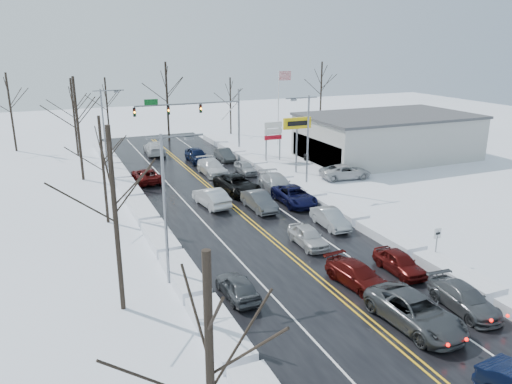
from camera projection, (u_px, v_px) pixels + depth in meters
name	position (u px, v px, depth m)	size (l,w,h in m)	color
ground	(270.00, 238.00, 36.61)	(160.00, 160.00, 0.00)	white
road_surface	(259.00, 229.00, 38.37)	(14.00, 84.00, 0.01)	black
snow_bank_left	(161.00, 244.00, 35.52)	(1.71, 72.00, 0.69)	silver
snow_bank_right	(343.00, 215.00, 41.23)	(1.71, 72.00, 0.69)	silver
traffic_signal_mast	(200.00, 112.00, 60.90)	(13.28, 0.39, 8.00)	slate
tires_plus_sign	(297.00, 127.00, 53.15)	(3.20, 0.34, 6.00)	slate
used_vehicles_sign	(273.00, 133.00, 58.92)	(2.20, 0.22, 4.65)	slate
speed_limit_sign	(437.00, 239.00, 32.19)	(0.55, 0.09, 2.35)	slate
flagpole	(280.00, 102.00, 66.94)	(1.87, 1.20, 10.00)	silver
dealership_building	(387.00, 136.00, 60.66)	(20.40, 12.40, 5.30)	#A8A9A4
streetlight_ne	(306.00, 135.00, 46.96)	(3.20, 0.25, 9.00)	slate
streetlight_sw	(168.00, 198.00, 28.42)	(3.20, 0.25, 9.00)	slate
streetlight_nw	(105.00, 124.00, 53.03)	(3.20, 0.25, 9.00)	slate
tree_left_a	(209.00, 345.00, 13.06)	(3.60, 3.60, 9.00)	#2D231C
tree_left_b	(113.00, 185.00, 24.97)	(4.00, 4.00, 10.00)	#2D231C
tree_left_c	(102.00, 149.00, 37.95)	(3.40, 3.40, 8.50)	#2D231C
tree_left_d	(76.00, 109.00, 49.59)	(4.20, 4.20, 10.50)	#2D231C
tree_left_e	(73.00, 102.00, 60.49)	(3.80, 3.80, 9.50)	#2D231C
tree_far_a	(9.00, 97.00, 62.95)	(4.00, 4.00, 10.00)	#2D231C
tree_far_b	(106.00, 97.00, 68.55)	(3.60, 3.60, 9.00)	#2D231C
tree_far_c	(167.00, 86.00, 69.38)	(4.40, 4.40, 11.00)	#2D231C
tree_far_d	(230.00, 95.00, 74.97)	(3.40, 3.40, 8.50)	#2D231C
tree_far_e	(321.00, 82.00, 81.02)	(4.20, 4.20, 10.50)	#2D231C
queued_car_2	(414.00, 325.00, 25.42)	(2.61, 5.67, 1.58)	#3E4043
queued_car_3	(357.00, 285.00, 29.55)	(1.87, 4.60, 1.33)	#440B09
queued_car_4	(308.00, 245.00, 35.25)	(1.64, 4.08, 1.39)	#BAB9BC
queued_car_5	(259.00, 210.00, 42.66)	(1.62, 4.65, 1.53)	#46484B
queued_car_6	(238.00, 193.00, 47.33)	(2.78, 6.02, 1.67)	black
queued_car_7	(212.00, 174.00, 53.75)	(2.22, 5.46, 1.58)	silver
queued_car_8	(197.00, 162.00, 59.20)	(1.98, 4.91, 1.67)	black
queued_car_11	(463.00, 310.00, 26.89)	(1.86, 4.56, 1.32)	#46494C
queued_car_12	(399.00, 272.00, 31.20)	(1.61, 3.99, 1.36)	#440A09
queued_car_13	(330.00, 227.00, 38.75)	(1.48, 4.24, 1.40)	#9EA1A5
queued_car_14	(294.00, 204.00, 44.15)	(2.53, 5.50, 1.53)	black
queued_car_15	(277.00, 192.00, 47.55)	(2.30, 5.67, 1.64)	#A8ABB0
queued_car_16	(246.00, 174.00, 54.04)	(1.60, 3.97, 1.35)	#979A9E
queued_car_17	(225.00, 160.00, 59.98)	(1.48, 4.24, 1.40)	#383B3D
oncoming_car_0	(212.00, 206.00, 43.56)	(1.69, 4.86, 1.60)	silver
oncoming_car_1	(147.00, 182.00, 50.91)	(2.33, 5.05, 1.40)	#4D0B0A
oncoming_car_2	(155.00, 154.00, 63.08)	(2.30, 5.66, 1.64)	silver
oncoming_car_3	(238.00, 297.00, 28.21)	(1.57, 3.90, 1.33)	#45474B
parked_car_0	(345.00, 179.00, 52.14)	(2.46, 5.34, 1.48)	silver
parked_car_1	(351.00, 168.00, 56.56)	(2.36, 5.79, 1.68)	#404346
parked_car_2	(308.00, 158.00, 61.26)	(2.02, 5.02, 1.71)	black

